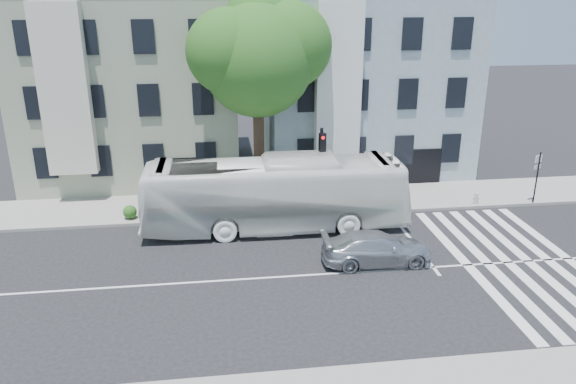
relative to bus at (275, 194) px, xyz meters
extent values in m
plane|color=black|center=(-0.44, -4.90, -1.74)|extent=(120.00, 120.00, 0.00)
cube|color=gray|center=(-0.44, 3.10, -1.67)|extent=(80.00, 4.00, 0.15)
cube|color=gray|center=(-7.44, 10.10, 3.76)|extent=(12.00, 10.00, 11.00)
cube|color=#8798A1|center=(6.56, 10.10, 3.76)|extent=(12.00, 10.00, 11.00)
cylinder|color=#2D2116|center=(-0.44, 3.60, 0.86)|extent=(0.56, 0.56, 5.20)
sphere|color=#1E4F19|center=(-0.44, 3.60, 5.76)|extent=(5.60, 5.60, 5.60)
sphere|color=#1E4F19|center=(1.16, 4.00, 6.46)|extent=(4.40, 4.40, 4.40)
sphere|color=#1E4F19|center=(-1.84, 3.30, 6.26)|extent=(4.20, 4.20, 4.20)
sphere|color=#1E4F19|center=(-0.14, 4.80, 7.46)|extent=(3.80, 3.80, 3.80)
sphere|color=#1E4F19|center=(-1.04, 4.20, 4.76)|extent=(3.40, 3.40, 3.40)
imported|color=white|center=(0.00, 0.00, 0.00)|extent=(3.07, 12.56, 3.49)
imported|color=silver|center=(3.81, -4.17, -1.07)|extent=(1.92, 4.64, 1.34)
cylinder|color=black|center=(2.40, 1.15, 0.55)|extent=(0.15, 0.15, 4.58)
cube|color=black|center=(2.40, 0.90, 2.18)|extent=(0.35, 0.31, 0.93)
sphere|color=red|center=(2.40, 0.77, 2.45)|extent=(0.17, 0.17, 0.17)
cylinder|color=white|center=(2.40, 1.00, 1.09)|extent=(0.47, 0.14, 0.48)
cylinder|color=#BBBAB6|center=(10.82, 1.40, -1.32)|extent=(0.22, 0.22, 0.55)
sphere|color=#BBBAB6|center=(10.82, 1.40, -1.02)|extent=(0.20, 0.20, 0.20)
cylinder|color=#BBBAB6|center=(10.82, 1.40, -1.25)|extent=(0.39, 0.27, 0.13)
cylinder|color=black|center=(13.95, 1.20, -0.20)|extent=(0.08, 0.08, 2.79)
cube|color=white|center=(13.95, 1.30, 0.80)|extent=(0.47, 0.24, 0.39)
cube|color=white|center=(13.95, 1.30, 0.36)|extent=(0.47, 0.24, 0.20)
camera|label=1|loc=(-2.63, -24.72, 9.18)|focal=35.00mm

